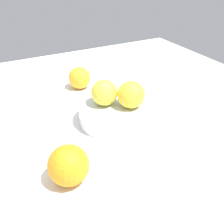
{
  "coord_description": "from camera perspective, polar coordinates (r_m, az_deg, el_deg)",
  "views": [
    {
      "loc": [
        -25.42,
        -48.72,
        36.12
      ],
      "look_at": [
        0.0,
        0.0,
        2.7
      ],
      "focal_mm": 42.5,
      "sensor_mm": 36.0,
      "label": 1
    }
  ],
  "objects": [
    {
      "name": "fruit_bowl",
      "position": [
        0.65,
        0.0,
        -0.43
      ],
      "size": [
        16.07,
        16.07,
        4.5
      ],
      "color": "silver",
      "rests_on": "ground_plane"
    },
    {
      "name": "ground_plane",
      "position": [
        0.66,
        0.0,
        -2.73
      ],
      "size": [
        110.0,
        110.0,
        2.0
      ],
      "primitive_type": "cube",
      "color": "white"
    },
    {
      "name": "orange_loose_0",
      "position": [
        0.82,
        -6.69,
        7.36
      ],
      "size": [
        6.63,
        6.63,
        6.63
      ],
      "primitive_type": "sphere",
      "color": "#F9A823",
      "rests_on": "ground_plane"
    },
    {
      "name": "orange_loose_1",
      "position": [
        0.48,
        -9.32,
        -11.24
      ],
      "size": [
        7.5,
        7.5,
        7.5
      ],
      "primitive_type": "sphere",
      "color": "orange",
      "rests_on": "ground_plane"
    },
    {
      "name": "orange_in_bowl_0",
      "position": [
        0.63,
        -1.68,
        4.2
      ],
      "size": [
        6.28,
        6.28,
        6.28
      ],
      "primitive_type": "sphere",
      "color": "yellow",
      "rests_on": "fruit_bowl"
    },
    {
      "name": "orange_in_bowl_1",
      "position": [
        0.62,
        4.12,
        3.74
      ],
      "size": [
        6.45,
        6.45,
        6.45
      ],
      "primitive_type": "sphere",
      "color": "yellow",
      "rests_on": "fruit_bowl"
    },
    {
      "name": "side_plate",
      "position": [
        0.79,
        17.57,
        2.89
      ],
      "size": [
        14.79,
        14.79,
        0.8
      ],
      "primitive_type": "cylinder",
      "color": "white",
      "rests_on": "ground_plane"
    }
  ]
}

